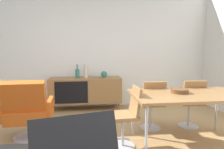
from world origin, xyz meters
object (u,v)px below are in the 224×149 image
object	(u,v)px
vase_cobalt	(86,71)
dining_table	(188,97)
dining_chair_back_right	(191,101)
dining_chair_near_window	(127,114)
sideboard	(85,90)
vase_ceramic_small	(104,74)
vase_sculptural_dark	(77,73)
lounge_chair_red	(27,110)
dining_chair_back_left	(152,103)
wooden_bowl_on_table	(179,91)

from	to	relation	value
vase_cobalt	dining_table	bearing A→B (deg)	-52.71
dining_chair_back_right	dining_chair_near_window	size ratio (longest dim) A/B	1.00
sideboard	vase_ceramic_small	world-z (taller)	vase_ceramic_small
vase_sculptural_dark	dining_table	bearing A→B (deg)	-49.31
sideboard	vase_ceramic_small	xyz separation A→B (m)	(0.43, 0.00, 0.35)
sideboard	lounge_chair_red	xyz separation A→B (m)	(-0.87, -1.50, 0.03)
vase_sculptural_dark	dining_table	size ratio (longest dim) A/B	0.19
sideboard	dining_chair_back_right	bearing A→B (deg)	-36.58
dining_chair_back_left	dining_chair_back_right	bearing A→B (deg)	0.01
vase_cobalt	wooden_bowl_on_table	distance (m)	2.29
sideboard	dining_chair_back_right	size ratio (longest dim) A/B	1.87
vase_cobalt	dining_chair_near_window	bearing A→B (deg)	-73.47
wooden_bowl_on_table	dining_chair_back_right	world-z (taller)	dining_chair_back_right
dining_table	dining_chair_back_left	xyz separation A→B (m)	(-0.35, 0.56, -0.23)
vase_cobalt	lounge_chair_red	size ratio (longest dim) A/B	0.32
dining_chair_near_window	dining_chair_back_right	bearing A→B (deg)	24.23
sideboard	lounge_chair_red	distance (m)	1.74
vase_sculptural_dark	dining_chair_back_left	xyz separation A→B (m)	(1.29, -1.35, -0.36)
vase_ceramic_small	dining_chair_near_window	distance (m)	1.94
wooden_bowl_on_table	dining_chair_back_right	distance (m)	0.72
vase_cobalt	dining_chair_back_left	distance (m)	1.79
wooden_bowl_on_table	dining_chair_near_window	distance (m)	0.85
sideboard	dining_table	bearing A→B (deg)	-52.34
vase_ceramic_small	lounge_chair_red	world-z (taller)	lounge_chair_red
dining_table	dining_chair_back_left	distance (m)	0.70
sideboard	dining_table	size ratio (longest dim) A/B	1.00
wooden_bowl_on_table	dining_chair_back_left	bearing A→B (deg)	117.72
vase_cobalt	lounge_chair_red	bearing A→B (deg)	-120.58
vase_sculptural_dark	dining_table	distance (m)	2.52
vase_ceramic_small	dining_chair_back_left	bearing A→B (deg)	-62.70
lounge_chair_red	dining_chair_back_right	bearing A→B (deg)	3.23
dining_chair_near_window	dining_table	bearing A→B (deg)	-0.20
wooden_bowl_on_table	dining_chair_near_window	xyz separation A→B (m)	(-0.79, -0.07, -0.30)
vase_cobalt	vase_sculptural_dark	bearing A→B (deg)	180.00
vase_cobalt	vase_ceramic_small	size ratio (longest dim) A/B	2.07
dining_chair_back_right	vase_sculptural_dark	bearing A→B (deg)	145.79
vase_ceramic_small	dining_chair_back_right	xyz separation A→B (m)	(1.39, -1.35, -0.32)
lounge_chair_red	sideboard	bearing A→B (deg)	59.91
vase_ceramic_small	dining_chair_near_window	xyz separation A→B (m)	(0.16, -1.91, -0.32)
vase_sculptural_dark	lounge_chair_red	distance (m)	1.70
dining_chair_back_right	vase_ceramic_small	bearing A→B (deg)	135.87
dining_table	dining_chair_near_window	bearing A→B (deg)	179.80
vase_sculptural_dark	dining_chair_near_window	size ratio (longest dim) A/B	0.36
vase_cobalt	dining_chair_back_right	xyz separation A→B (m)	(1.80, -1.35, -0.40)
dining_chair_back_right	dining_chair_back_left	size ratio (longest dim) A/B	1.00
sideboard	dining_chair_near_window	world-z (taller)	dining_chair_near_window
dining_chair_back_left	lounge_chair_red	distance (m)	2.00
vase_cobalt	wooden_bowl_on_table	world-z (taller)	vase_cobalt
vase_sculptural_dark	vase_ceramic_small	world-z (taller)	vase_sculptural_dark
sideboard	lounge_chair_red	bearing A→B (deg)	-120.09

